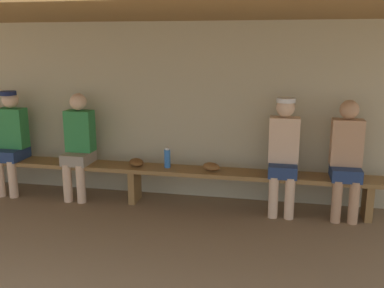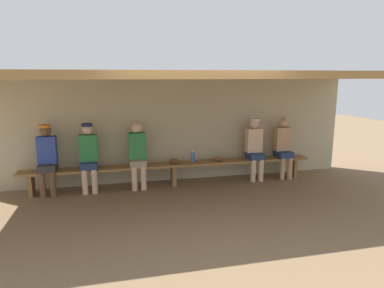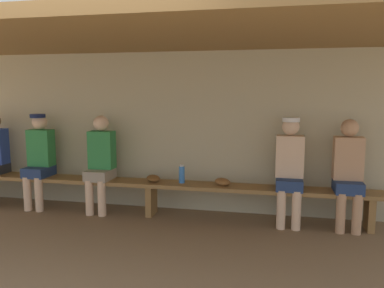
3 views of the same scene
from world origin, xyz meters
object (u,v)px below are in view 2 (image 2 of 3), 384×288
Objects in this scene: player_rightmost at (283,145)px; baseball_glove_worn at (175,161)px; player_in_blue at (255,146)px; player_with_sunglasses at (137,153)px; bench at (173,167)px; player_in_white at (47,156)px; baseball_glove_dark_brown at (218,159)px; water_bottle_clear at (193,157)px; player_shirtless_tan at (89,154)px.

player_rightmost is 2.47m from baseball_glove_worn.
player_in_blue is 2.52m from player_with_sunglasses.
player_with_sunglasses reaches higher than bench.
player_in_white is 5.60× the size of baseball_glove_dark_brown.
player_with_sunglasses reaches higher than baseball_glove_dark_brown.
player_in_blue is at bearing 179.96° from player_rightmost.
water_bottle_clear reaches higher than baseball_glove_worn.
baseball_glove_dark_brown is at bearing 0.45° from bench.
baseball_glove_worn is (2.45, 0.01, -0.24)m from player_in_white.
player_rightmost reaches higher than bench.
bench is 4.46× the size of player_shirtless_tan.
water_bottle_clear is at bearing -136.67° from baseball_glove_dark_brown.
bench is at bearing -134.88° from baseball_glove_dark_brown.
player_with_sunglasses is at bearing -0.02° from player_in_white.
player_rightmost is 4.15m from player_shirtless_tan.
player_with_sunglasses is 5.44× the size of water_bottle_clear.
player_rightmost is (4.91, -0.00, -0.02)m from player_in_white.
player_rightmost is at bearing 44.50° from baseball_glove_dark_brown.
baseball_glove_worn is at bearing 0.46° from player_with_sunglasses.
player_with_sunglasses is at bearing -135.18° from baseball_glove_dark_brown.
player_in_blue reaches higher than baseball_glove_dark_brown.
water_bottle_clear is (2.09, 0.02, -0.17)m from player_shirtless_tan.
baseball_glove_dark_brown and baseball_glove_worn have the same top height.
baseball_glove_worn is (-2.46, 0.01, -0.22)m from player_rightmost.
player_in_white is 5.48× the size of water_bottle_clear.
bench is 4.46× the size of player_in_white.
baseball_glove_dark_brown is at bearing 0.07° from player_in_white.
player_in_blue is at bearing 0.00° from player_in_white.
player_shirtless_tan reaches higher than baseball_glove_dark_brown.
player_in_blue is (1.80, 0.00, 0.36)m from bench.
player_with_sunglasses is at bearing -179.99° from player_in_blue.
player_with_sunglasses is at bearing -0.03° from player_shirtless_tan.
player_rightmost is 0.99× the size of player_in_blue.
player_shirtless_tan is at bearing 179.97° from player_with_sunglasses.
baseball_glove_worn is at bearing -135.42° from baseball_glove_dark_brown.
water_bottle_clear is (-1.38, 0.02, -0.17)m from player_in_blue.
water_bottle_clear is at bearing 55.12° from baseball_glove_worn.
player_in_blue is at bearing 0.11° from bench.
player_in_white is 1.00× the size of player_in_blue.
baseball_glove_dark_brown is at bearing 53.39° from baseball_glove_worn.
bench is 24.47× the size of water_bottle_clear.
player_in_blue is 1.39m from water_bottle_clear.
player_in_white is (-2.42, 0.00, 0.36)m from bench.
player_rightmost is at bearing -0.04° from player_in_blue.
player_with_sunglasses is (0.94, -0.00, -0.02)m from player_shirtless_tan.
player_in_blue is 0.87m from baseball_glove_dark_brown.
baseball_glove_worn is (-0.39, -0.01, -0.07)m from water_bottle_clear.
player_with_sunglasses is 5.56× the size of baseball_glove_worn.
player_in_white is 2.46m from baseball_glove_worn.
player_in_white is 1.01× the size of player_rightmost.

